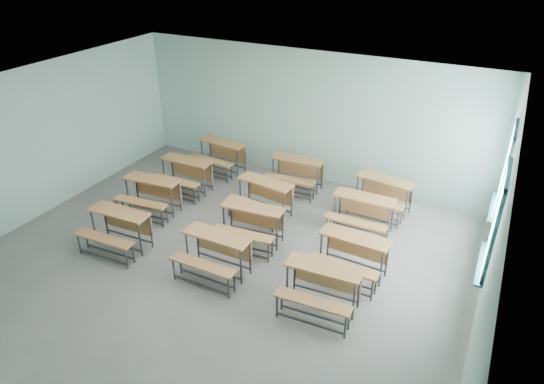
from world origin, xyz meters
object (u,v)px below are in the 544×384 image
(desk_unit_r0c2, at_px, (321,283))
(desk_unit_r1c2, at_px, (352,251))
(desk_unit_r2c2, at_px, (362,210))
(desk_unit_r3c1, at_px, (296,170))
(desk_unit_r0c1, at_px, (215,250))
(desk_unit_r2c1, at_px, (263,194))
(desk_unit_r3c0, at_px, (220,152))
(desk_unit_r2c0, at_px, (184,171))
(desk_unit_r0c0, at_px, (117,225))
(desk_unit_r1c0, at_px, (150,191))
(desk_unit_r3c2, at_px, (382,191))
(desk_unit_r1c1, at_px, (251,220))

(desk_unit_r0c2, xyz_separation_m, desk_unit_r1c2, (0.16, 1.07, 0.00))
(desk_unit_r0c2, height_order, desk_unit_r2c2, same)
(desk_unit_r1c2, distance_m, desk_unit_r3c1, 3.45)
(desk_unit_r0c1, height_order, desk_unit_r2c1, same)
(desk_unit_r3c0, bearing_deg, desk_unit_r1c2, -25.17)
(desk_unit_r0c1, xyz_separation_m, desk_unit_r2c0, (-2.39, 2.39, 0.00))
(desk_unit_r1c2, height_order, desk_unit_r2c0, same)
(desk_unit_r2c1, height_order, desk_unit_r3c1, same)
(desk_unit_r2c0, relative_size, desk_unit_r2c2, 1.01)
(desk_unit_r0c0, relative_size, desk_unit_r0c1, 1.02)
(desk_unit_r2c2, bearing_deg, desk_unit_r1c0, -163.13)
(desk_unit_r0c0, xyz_separation_m, desk_unit_r2c0, (-0.25, 2.55, 0.00))
(desk_unit_r3c2, bearing_deg, desk_unit_r2c1, -144.64)
(desk_unit_r0c0, bearing_deg, desk_unit_r3c2, 39.19)
(desk_unit_r3c1, bearing_deg, desk_unit_r2c1, -98.55)
(desk_unit_r0c0, distance_m, desk_unit_r2c1, 3.09)
(desk_unit_r0c2, relative_size, desk_unit_r1c1, 0.98)
(desk_unit_r2c0, xyz_separation_m, desk_unit_r2c1, (2.18, -0.14, 0.00))
(desk_unit_r0c2, relative_size, desk_unit_r2c2, 1.03)
(desk_unit_r0c0, distance_m, desk_unit_r1c0, 1.43)
(desk_unit_r2c1, bearing_deg, desk_unit_r2c2, 14.36)
(desk_unit_r2c1, xyz_separation_m, desk_unit_r2c2, (2.15, 0.30, 0.00))
(desk_unit_r1c2, distance_m, desk_unit_r2c2, 1.51)
(desk_unit_r0c0, height_order, desk_unit_r3c1, same)
(desk_unit_r0c1, xyz_separation_m, desk_unit_r3c1, (-0.06, 3.65, 0.00))
(desk_unit_r1c1, distance_m, desk_unit_r1c2, 2.12)
(desk_unit_r0c1, height_order, desk_unit_r3c1, same)
(desk_unit_r2c2, xyz_separation_m, desk_unit_r3c2, (0.14, 1.00, 0.00))
(desk_unit_r1c1, bearing_deg, desk_unit_r1c0, 173.47)
(desk_unit_r0c1, bearing_deg, desk_unit_r1c1, 85.36)
(desk_unit_r2c1, bearing_deg, desk_unit_r0c1, -78.29)
(desk_unit_r1c1, relative_size, desk_unit_r3c2, 0.99)
(desk_unit_r1c1, relative_size, desk_unit_r2c2, 1.05)
(desk_unit_r1c0, distance_m, desk_unit_r1c2, 4.69)
(desk_unit_r2c0, relative_size, desk_unit_r2c1, 0.95)
(desk_unit_r3c1, bearing_deg, desk_unit_r0c0, -120.96)
(desk_unit_r0c2, relative_size, desk_unit_r3c0, 0.97)
(desk_unit_r0c1, bearing_deg, desk_unit_r2c0, 135.15)
(desk_unit_r0c2, distance_m, desk_unit_r2c1, 3.20)
(desk_unit_r0c1, relative_size, desk_unit_r1c2, 0.97)
(desk_unit_r2c0, xyz_separation_m, desk_unit_r3c2, (4.47, 1.17, 0.00))
(desk_unit_r2c0, height_order, desk_unit_r3c1, same)
(desk_unit_r0c1, bearing_deg, desk_unit_r0c2, -0.02)
(desk_unit_r3c1, bearing_deg, desk_unit_r1c1, -88.76)
(desk_unit_r2c1, bearing_deg, desk_unit_r2c0, -177.22)
(desk_unit_r0c2, bearing_deg, desk_unit_r3c1, 117.24)
(desk_unit_r2c0, xyz_separation_m, desk_unit_r3c1, (2.33, 1.27, 0.00))
(desk_unit_r0c0, xyz_separation_m, desk_unit_r1c0, (-0.33, 1.39, 0.00))
(desk_unit_r2c1, height_order, desk_unit_r3c2, same)
(desk_unit_r0c1, height_order, desk_unit_r3c0, same)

